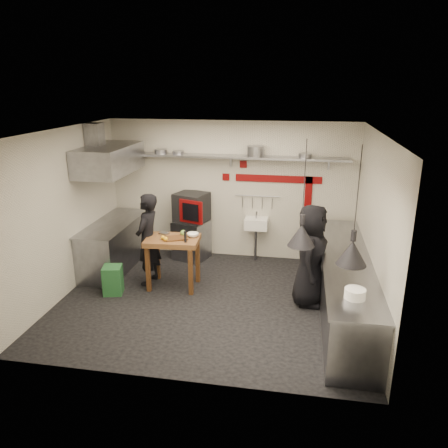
% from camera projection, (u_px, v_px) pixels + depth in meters
% --- Properties ---
extents(floor, '(5.00, 5.00, 0.00)m').
position_uv_depth(floor, '(211.00, 300.00, 7.34)').
color(floor, black).
rests_on(floor, ground).
extents(ceiling, '(5.00, 5.00, 0.00)m').
position_uv_depth(ceiling, '(209.00, 132.00, 6.48)').
color(ceiling, beige).
rests_on(ceiling, floor).
extents(wall_back, '(5.00, 0.04, 2.80)m').
position_uv_depth(wall_back, '(231.00, 191.00, 8.88)').
color(wall_back, beige).
rests_on(wall_back, floor).
extents(wall_front, '(5.00, 0.04, 2.80)m').
position_uv_depth(wall_front, '(172.00, 276.00, 4.94)').
color(wall_front, beige).
rests_on(wall_front, floor).
extents(wall_left, '(0.04, 4.20, 2.80)m').
position_uv_depth(wall_left, '(64.00, 213.00, 7.32)').
color(wall_left, beige).
rests_on(wall_left, floor).
extents(wall_right, '(0.04, 4.20, 2.80)m').
position_uv_depth(wall_right, '(374.00, 230.00, 6.50)').
color(wall_right, beige).
rests_on(wall_right, floor).
extents(red_band_horiz, '(1.70, 0.02, 0.14)m').
position_uv_depth(red_band_horiz, '(278.00, 179.00, 8.62)').
color(red_band_horiz, '#6B0708').
rests_on(red_band_horiz, wall_back).
extents(red_band_vert, '(0.14, 0.02, 1.10)m').
position_uv_depth(red_band_vert, '(308.00, 204.00, 8.67)').
color(red_band_vert, '#6B0708').
rests_on(red_band_vert, wall_back).
extents(red_tile_a, '(0.14, 0.02, 0.14)m').
position_uv_depth(red_tile_a, '(243.00, 164.00, 8.65)').
color(red_tile_a, '#6B0708').
rests_on(red_tile_a, wall_back).
extents(red_tile_b, '(0.14, 0.02, 0.14)m').
position_uv_depth(red_tile_b, '(226.00, 177.00, 8.79)').
color(red_tile_b, '#6B0708').
rests_on(red_tile_b, wall_back).
extents(back_shelf, '(4.60, 0.34, 0.04)m').
position_uv_depth(back_shelf, '(230.00, 157.00, 8.49)').
color(back_shelf, slate).
rests_on(back_shelf, wall_back).
extents(shelf_bracket_left, '(0.04, 0.06, 0.24)m').
position_uv_depth(shelf_bracket_left, '(140.00, 158.00, 8.97)').
color(shelf_bracket_left, slate).
rests_on(shelf_bracket_left, wall_back).
extents(shelf_bracket_mid, '(0.04, 0.06, 0.24)m').
position_uv_depth(shelf_bracket_mid, '(231.00, 160.00, 8.66)').
color(shelf_bracket_mid, slate).
rests_on(shelf_bracket_mid, wall_back).
extents(shelf_bracket_right, '(0.04, 0.06, 0.24)m').
position_uv_depth(shelf_bracket_right, '(329.00, 163.00, 8.34)').
color(shelf_bracket_right, slate).
rests_on(shelf_bracket_right, wall_back).
extents(pan_far_left, '(0.30, 0.30, 0.09)m').
position_uv_depth(pan_far_left, '(161.00, 151.00, 8.70)').
color(pan_far_left, slate).
rests_on(pan_far_left, back_shelf).
extents(pan_mid_left, '(0.27, 0.27, 0.07)m').
position_uv_depth(pan_mid_left, '(178.00, 152.00, 8.64)').
color(pan_mid_left, slate).
rests_on(pan_mid_left, back_shelf).
extents(stock_pot, '(0.44, 0.44, 0.20)m').
position_uv_depth(stock_pot, '(256.00, 151.00, 8.37)').
color(stock_pot, slate).
rests_on(stock_pot, back_shelf).
extents(pan_right, '(0.29, 0.29, 0.08)m').
position_uv_depth(pan_right, '(305.00, 156.00, 8.23)').
color(pan_right, slate).
rests_on(pan_right, back_shelf).
extents(oven_stand, '(0.78, 0.75, 0.80)m').
position_uv_depth(oven_stand, '(192.00, 240.00, 9.01)').
color(oven_stand, slate).
rests_on(oven_stand, floor).
extents(combi_oven, '(0.74, 0.72, 0.58)m').
position_uv_depth(combi_oven, '(192.00, 207.00, 8.84)').
color(combi_oven, black).
rests_on(combi_oven, oven_stand).
extents(oven_door, '(0.50, 0.19, 0.46)m').
position_uv_depth(oven_door, '(191.00, 212.00, 8.52)').
color(oven_door, '#6B0708').
rests_on(oven_door, combi_oven).
extents(oven_glass, '(0.35, 0.13, 0.34)m').
position_uv_depth(oven_glass, '(190.00, 212.00, 8.48)').
color(oven_glass, black).
rests_on(oven_glass, oven_door).
extents(hand_sink, '(0.46, 0.34, 0.22)m').
position_uv_depth(hand_sink, '(256.00, 224.00, 8.81)').
color(hand_sink, white).
rests_on(hand_sink, wall_back).
extents(sink_tap, '(0.03, 0.03, 0.14)m').
position_uv_depth(sink_tap, '(256.00, 215.00, 8.75)').
color(sink_tap, slate).
rests_on(sink_tap, hand_sink).
extents(sink_drain, '(0.06, 0.06, 0.66)m').
position_uv_depth(sink_drain, '(256.00, 245.00, 8.91)').
color(sink_drain, slate).
rests_on(sink_drain, floor).
extents(utensil_rail, '(0.90, 0.02, 0.02)m').
position_uv_depth(utensil_rail, '(258.00, 196.00, 8.77)').
color(utensil_rail, slate).
rests_on(utensil_rail, wall_back).
extents(counter_right, '(0.70, 3.80, 0.90)m').
position_uv_depth(counter_right, '(344.00, 286.00, 6.85)').
color(counter_right, slate).
rests_on(counter_right, floor).
extents(counter_right_top, '(0.76, 3.90, 0.03)m').
position_uv_depth(counter_right_top, '(347.00, 259.00, 6.71)').
color(counter_right_top, slate).
rests_on(counter_right_top, counter_right).
extents(plate_stack, '(0.29, 0.29, 0.13)m').
position_uv_depth(plate_stack, '(355.00, 294.00, 5.42)').
color(plate_stack, white).
rests_on(plate_stack, counter_right_top).
extents(small_bowl_right, '(0.20, 0.20, 0.05)m').
position_uv_depth(small_bowl_right, '(353.00, 296.00, 5.44)').
color(small_bowl_right, white).
rests_on(small_bowl_right, counter_right_top).
extents(counter_left, '(0.70, 1.90, 0.90)m').
position_uv_depth(counter_left, '(114.00, 246.00, 8.54)').
color(counter_left, slate).
rests_on(counter_left, floor).
extents(counter_left_top, '(0.76, 2.00, 0.03)m').
position_uv_depth(counter_left_top, '(112.00, 223.00, 8.40)').
color(counter_left_top, slate).
rests_on(counter_left_top, counter_left).
extents(extractor_hood, '(0.78, 1.60, 0.50)m').
position_uv_depth(extractor_hood, '(109.00, 159.00, 8.01)').
color(extractor_hood, slate).
rests_on(extractor_hood, ceiling).
extents(hood_duct, '(0.28, 0.28, 0.50)m').
position_uv_depth(hood_duct, '(95.00, 137.00, 7.93)').
color(hood_duct, slate).
rests_on(hood_duct, ceiling).
extents(green_bin, '(0.37, 0.37, 0.50)m').
position_uv_depth(green_bin, '(113.00, 280.00, 7.52)').
color(green_bin, '#235F2E').
rests_on(green_bin, floor).
extents(prep_table, '(0.96, 0.70, 0.92)m').
position_uv_depth(prep_table, '(173.00, 262.00, 7.72)').
color(prep_table, brown).
rests_on(prep_table, floor).
extents(cutting_board, '(0.45, 0.39, 0.02)m').
position_uv_depth(cutting_board, '(176.00, 238.00, 7.54)').
color(cutting_board, '#543117').
rests_on(cutting_board, prep_table).
extents(pepper_mill, '(0.05, 0.05, 0.20)m').
position_uv_depth(pepper_mill, '(185.00, 237.00, 7.35)').
color(pepper_mill, black).
rests_on(pepper_mill, prep_table).
extents(lemon_a, '(0.09, 0.09, 0.07)m').
position_uv_depth(lemon_a, '(163.00, 238.00, 7.49)').
color(lemon_a, gold).
rests_on(lemon_a, prep_table).
extents(lemon_b, '(0.10, 0.10, 0.08)m').
position_uv_depth(lemon_b, '(166.00, 239.00, 7.42)').
color(lemon_b, gold).
rests_on(lemon_b, prep_table).
extents(veg_ball, '(0.13, 0.13, 0.11)m').
position_uv_depth(veg_ball, '(183.00, 233.00, 7.68)').
color(veg_ball, '#67963B').
rests_on(veg_ball, prep_table).
extents(steel_tray, '(0.19, 0.16, 0.03)m').
position_uv_depth(steel_tray, '(164.00, 233.00, 7.77)').
color(steel_tray, slate).
rests_on(steel_tray, prep_table).
extents(bowl, '(0.22, 0.22, 0.06)m').
position_uv_depth(bowl, '(193.00, 235.00, 7.64)').
color(bowl, white).
rests_on(bowl, prep_table).
extents(heat_lamp_near, '(0.42, 0.42, 1.49)m').
position_uv_depth(heat_lamp_near, '(304.00, 194.00, 5.89)').
color(heat_lamp_near, black).
rests_on(heat_lamp_near, ceiling).
extents(heat_lamp_far, '(0.48, 0.48, 1.53)m').
position_uv_depth(heat_lamp_far, '(356.00, 207.00, 5.36)').
color(heat_lamp_far, black).
rests_on(heat_lamp_far, ceiling).
extents(chef_left, '(0.45, 0.64, 1.67)m').
position_uv_depth(chef_left, '(148.00, 240.00, 7.75)').
color(chef_left, black).
rests_on(chef_left, floor).
extents(chef_right, '(0.65, 0.89, 1.69)m').
position_uv_depth(chef_right, '(311.00, 256.00, 7.01)').
color(chef_right, black).
rests_on(chef_right, floor).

